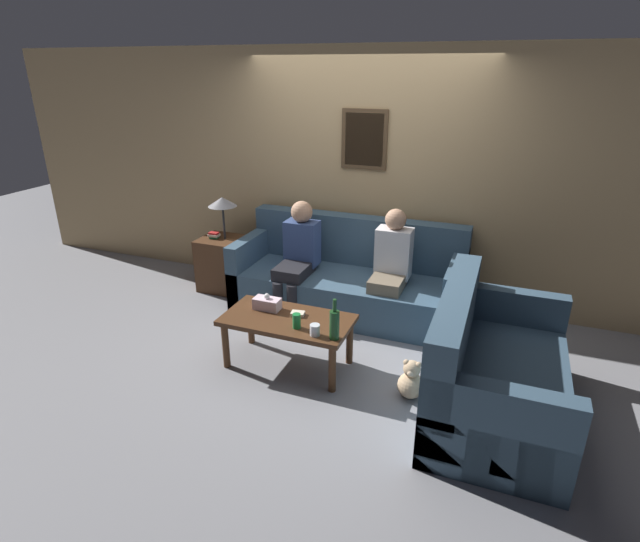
# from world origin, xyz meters

# --- Properties ---
(ground_plane) EXTENTS (16.00, 16.00, 0.00)m
(ground_plane) POSITION_xyz_m (0.00, 0.00, 0.00)
(ground_plane) COLOR gray
(wall_back) EXTENTS (9.00, 0.08, 2.60)m
(wall_back) POSITION_xyz_m (0.00, 1.03, 1.30)
(wall_back) COLOR tan
(wall_back) RESTS_ON ground_plane
(couch_main) EXTENTS (2.33, 0.92, 0.93)m
(couch_main) POSITION_xyz_m (0.00, 0.56, 0.31)
(couch_main) COLOR #385166
(couch_main) RESTS_ON ground_plane
(couch_side) EXTENTS (0.92, 1.58, 0.93)m
(couch_side) POSITION_xyz_m (1.51, -0.71, 0.31)
(couch_side) COLOR #385166
(couch_side) RESTS_ON ground_plane
(coffee_table) EXTENTS (1.08, 0.56, 0.45)m
(coffee_table) POSITION_xyz_m (-0.13, -0.69, 0.39)
(coffee_table) COLOR #4C2D19
(coffee_table) RESTS_ON ground_plane
(side_table_with_lamp) EXTENTS (0.46, 0.46, 1.08)m
(side_table_with_lamp) POSITION_xyz_m (-1.50, 0.52, 0.35)
(side_table_with_lamp) COLOR #4C2D19
(side_table_with_lamp) RESTS_ON ground_plane
(wine_bottle) EXTENTS (0.08, 0.08, 0.33)m
(wine_bottle) POSITION_xyz_m (0.35, -0.87, 0.58)
(wine_bottle) COLOR #19421E
(wine_bottle) RESTS_ON coffee_table
(drinking_glass) EXTENTS (0.08, 0.08, 0.09)m
(drinking_glass) POSITION_xyz_m (0.19, -0.87, 0.50)
(drinking_glass) COLOR silver
(drinking_glass) RESTS_ON coffee_table
(book_stack) EXTENTS (0.12, 0.10, 0.03)m
(book_stack) POSITION_xyz_m (-0.06, -0.61, 0.47)
(book_stack) COLOR beige
(book_stack) RESTS_ON coffee_table
(soda_can) EXTENTS (0.07, 0.07, 0.12)m
(soda_can) POSITION_xyz_m (0.01, -0.81, 0.51)
(soda_can) COLOR #197A38
(soda_can) RESTS_ON coffee_table
(tissue_box) EXTENTS (0.23, 0.12, 0.15)m
(tissue_box) POSITION_xyz_m (-0.36, -0.60, 0.51)
(tissue_box) COLOR silver
(tissue_box) RESTS_ON coffee_table
(person_left) EXTENTS (0.34, 0.61, 1.13)m
(person_left) POSITION_xyz_m (-0.49, 0.36, 0.62)
(person_left) COLOR black
(person_left) RESTS_ON ground_plane
(person_right) EXTENTS (0.34, 0.57, 1.14)m
(person_right) POSITION_xyz_m (0.48, 0.39, 0.62)
(person_right) COLOR #756651
(person_right) RESTS_ON ground_plane
(teddy_bear) EXTENTS (0.21, 0.21, 0.32)m
(teddy_bear) POSITION_xyz_m (0.94, -0.76, 0.14)
(teddy_bear) COLOR tan
(teddy_bear) RESTS_ON ground_plane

